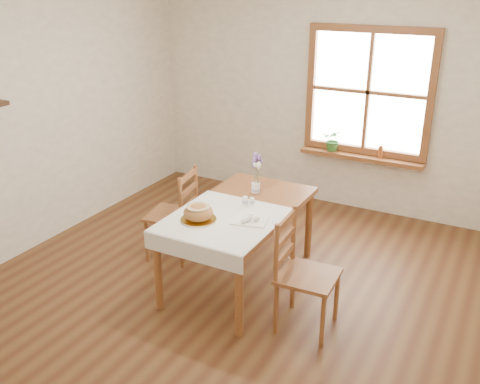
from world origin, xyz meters
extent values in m
plane|color=brown|center=(0.00, 0.00, 0.00)|extent=(5.00, 5.00, 0.00)
cube|color=white|center=(0.00, 2.50, 1.30)|extent=(4.50, 0.10, 2.60)
cube|color=white|center=(-2.25, 0.00, 1.30)|extent=(0.10, 5.00, 2.60)
cube|color=brown|center=(0.50, 2.46, 2.14)|extent=(1.46, 0.08, 0.08)
cube|color=brown|center=(0.50, 2.46, 0.76)|extent=(1.46, 0.08, 0.08)
cube|color=brown|center=(-0.19, 2.46, 1.45)|extent=(0.08, 0.08, 1.30)
cube|color=brown|center=(1.19, 2.46, 1.45)|extent=(0.08, 0.08, 1.30)
cube|color=brown|center=(0.50, 2.46, 1.45)|extent=(0.04, 0.06, 1.30)
cube|color=brown|center=(0.50, 2.46, 1.45)|extent=(1.30, 0.06, 0.04)
cube|color=white|center=(0.50, 2.49, 1.45)|extent=(1.30, 0.01, 1.30)
cube|color=brown|center=(0.50, 2.40, 0.69)|extent=(1.46, 0.20, 0.05)
cube|color=brown|center=(0.00, 0.30, 0.72)|extent=(0.90, 1.60, 0.05)
cylinder|color=brown|center=(-0.39, -0.44, 0.35)|extent=(0.07, 0.07, 0.70)
cylinder|color=brown|center=(0.39, -0.44, 0.35)|extent=(0.07, 0.07, 0.70)
cylinder|color=brown|center=(-0.39, 1.04, 0.35)|extent=(0.07, 0.07, 0.70)
cylinder|color=brown|center=(0.39, 1.04, 0.35)|extent=(0.07, 0.07, 0.70)
cube|color=white|center=(0.00, 0.00, 0.76)|extent=(0.91, 0.99, 0.01)
cylinder|color=white|center=(-0.17, -0.13, 0.77)|extent=(0.33, 0.33, 0.02)
ellipsoid|color=#AB763C|center=(-0.17, -0.13, 0.85)|extent=(0.25, 0.25, 0.14)
cube|color=white|center=(0.22, 0.07, 0.77)|extent=(0.34, 0.30, 0.01)
cylinder|color=white|center=(0.08, 0.37, 0.80)|extent=(0.06, 0.06, 0.08)
cylinder|color=white|center=(0.04, 0.33, 0.81)|extent=(0.07, 0.07, 0.10)
cylinder|color=white|center=(-0.03, 0.67, 0.80)|extent=(0.10, 0.10, 0.09)
imported|color=#35712D|center=(0.15, 2.40, 0.82)|extent=(0.25, 0.28, 0.21)
cylinder|color=#9E4D1D|center=(0.72, 2.40, 0.79)|extent=(0.06, 0.06, 0.15)
camera|label=1|loc=(2.08, -3.57, 2.69)|focal=40.00mm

